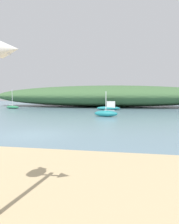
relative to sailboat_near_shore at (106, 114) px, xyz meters
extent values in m
plane|color=slate|center=(-3.56, -10.64, -0.34)|extent=(120.00, 120.00, 0.00)
ellipsoid|color=#3D6038|center=(-2.36, 18.90, 1.79)|extent=(47.08, 14.05, 4.26)
cone|color=silver|center=(0.16, -18.56, 2.77)|extent=(0.30, 0.28, 0.28)
ellipsoid|color=teal|center=(0.00, 0.00, -0.01)|extent=(2.74, 1.40, 0.66)
cylinder|color=silver|center=(0.00, 0.00, 1.27)|extent=(0.08, 0.08, 2.29)
cylinder|color=silver|center=(0.38, -0.07, 0.37)|extent=(1.17, 0.27, 0.06)
ellipsoid|color=#287A4C|center=(-17.22, 9.99, -0.08)|extent=(3.31, 2.12, 0.52)
cylinder|color=silver|center=(-17.22, 9.99, 1.50)|extent=(0.08, 0.08, 2.96)
cylinder|color=silver|center=(-17.66, 10.18, 0.27)|extent=(1.34, 0.60, 0.06)
ellipsoid|color=teal|center=(-0.49, 9.64, -0.05)|extent=(3.77, 1.55, 0.58)
cube|color=silver|center=(-0.12, 9.67, 0.53)|extent=(1.36, 1.12, 1.00)
camera|label=1|loc=(2.00, -21.57, 2.03)|focal=31.79mm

